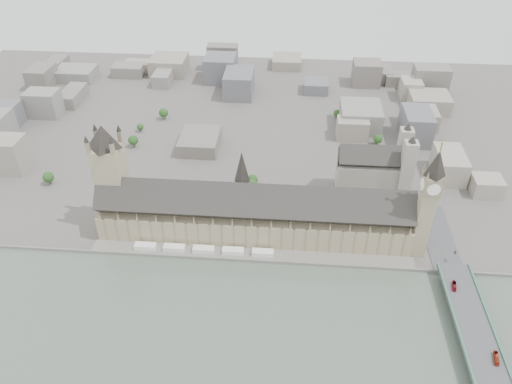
# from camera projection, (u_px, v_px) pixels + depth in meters

# --- Properties ---
(ground) EXTENTS (900.00, 900.00, 0.00)m
(ground) POSITION_uv_depth(u_px,v_px,m) (252.00, 250.00, 424.02)
(ground) COLOR #595651
(ground) RESTS_ON ground
(embankment_wall) EXTENTS (600.00, 1.50, 3.00)m
(embankment_wall) POSITION_uv_depth(u_px,v_px,m) (250.00, 261.00, 411.00)
(embankment_wall) COLOR slate
(embankment_wall) RESTS_ON ground
(river_terrace) EXTENTS (270.00, 15.00, 2.00)m
(river_terrace) POSITION_uv_depth(u_px,v_px,m) (251.00, 255.00, 417.36)
(river_terrace) COLOR slate
(river_terrace) RESTS_ON ground
(terrace_tents) EXTENTS (118.00, 7.00, 4.00)m
(terrace_tents) POSITION_uv_depth(u_px,v_px,m) (204.00, 249.00, 418.66)
(terrace_tents) COLOR white
(terrace_tents) RESTS_ON river_terrace
(palace_of_westminster) EXTENTS (265.00, 40.73, 55.44)m
(palace_of_westminster) POSITION_uv_depth(u_px,v_px,m) (254.00, 215.00, 426.73)
(palace_of_westminster) COLOR tan
(palace_of_westminster) RESTS_ON ground
(elizabeth_tower) EXTENTS (17.00, 17.00, 107.50)m
(elizabeth_tower) POSITION_uv_depth(u_px,v_px,m) (429.00, 197.00, 387.51)
(elizabeth_tower) COLOR tan
(elizabeth_tower) RESTS_ON ground
(victoria_tower) EXTENTS (30.00, 30.00, 100.00)m
(victoria_tower) POSITION_uv_depth(u_px,v_px,m) (110.00, 173.00, 420.93)
(victoria_tower) COLOR tan
(victoria_tower) RESTS_ON ground
(central_tower) EXTENTS (13.00, 13.00, 48.00)m
(central_tower) POSITION_uv_depth(u_px,v_px,m) (242.00, 176.00, 411.95)
(central_tower) COLOR #827159
(central_tower) RESTS_ON ground
(westminster_bridge) EXTENTS (25.00, 325.00, 10.25)m
(westminster_bridge) POSITION_uv_depth(u_px,v_px,m) (477.00, 344.00, 339.49)
(westminster_bridge) COLOR #474749
(westminster_bridge) RESTS_ON ground
(westminster_abbey) EXTENTS (68.00, 36.00, 64.00)m
(westminster_abbey) POSITION_uv_depth(u_px,v_px,m) (375.00, 170.00, 478.99)
(westminster_abbey) COLOR gray
(westminster_abbey) RESTS_ON ground
(city_skyline_inland) EXTENTS (720.00, 360.00, 38.00)m
(city_skyline_inland) POSITION_uv_depth(u_px,v_px,m) (269.00, 104.00, 611.31)
(city_skyline_inland) COLOR gray
(city_skyline_inland) RESTS_ON ground
(park_trees) EXTENTS (110.00, 30.00, 15.00)m
(park_trees) POSITION_uv_depth(u_px,v_px,m) (247.00, 200.00, 468.88)
(park_trees) COLOR #1F4A1A
(park_trees) RESTS_ON ground
(red_bus_north) EXTENTS (4.13, 10.31, 2.80)m
(red_bus_north) POSITION_uv_depth(u_px,v_px,m) (454.00, 286.00, 374.32)
(red_bus_north) COLOR #A8131F
(red_bus_north) RESTS_ON westminster_bridge
(red_bus_south) EXTENTS (4.67, 11.08, 3.01)m
(red_bus_south) POSITION_uv_depth(u_px,v_px,m) (496.00, 358.00, 322.50)
(red_bus_south) COLOR #9D2B13
(red_bus_south) RESTS_ON westminster_bridge
(car_approach) EXTENTS (3.03, 4.74, 1.28)m
(car_approach) POSITION_uv_depth(u_px,v_px,m) (455.00, 253.00, 405.34)
(car_approach) COLOR gray
(car_approach) RESTS_ON westminster_bridge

